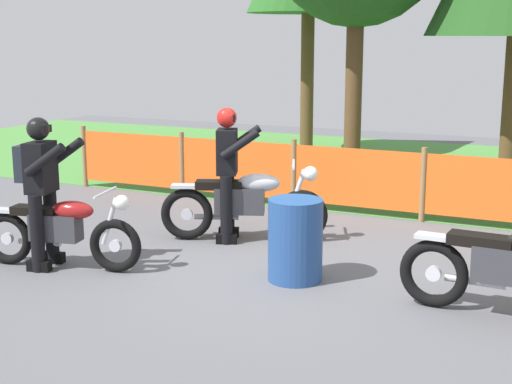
{
  "coord_description": "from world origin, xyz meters",
  "views": [
    {
      "loc": [
        3.14,
        -7.43,
        2.56
      ],
      "look_at": [
        -0.18,
        -0.39,
        0.9
      ],
      "focal_mm": 51.78,
      "sensor_mm": 36.0,
      "label": 1
    }
  ],
  "objects_px": {
    "motorcycle_third": "(61,230)",
    "rider_third": "(41,184)",
    "oil_drum": "(295,240)",
    "rider_trailing": "(228,169)",
    "motorcycle_trailing": "(245,203)"
  },
  "relations": [
    {
      "from": "motorcycle_third",
      "to": "rider_third",
      "type": "bearing_deg",
      "value": -179.49
    },
    {
      "from": "motorcycle_third",
      "to": "oil_drum",
      "type": "relative_size",
      "value": 2.15
    },
    {
      "from": "oil_drum",
      "to": "rider_trailing",
      "type": "bearing_deg",
      "value": 141.16
    },
    {
      "from": "motorcycle_trailing",
      "to": "rider_third",
      "type": "xyz_separation_m",
      "value": [
        -1.56,
        -1.94,
        0.46
      ]
    },
    {
      "from": "rider_trailing",
      "to": "rider_third",
      "type": "xyz_separation_m",
      "value": [
        -1.37,
        -1.86,
        0.03
      ]
    },
    {
      "from": "motorcycle_trailing",
      "to": "oil_drum",
      "type": "height_order",
      "value": "motorcycle_trailing"
    },
    {
      "from": "rider_trailing",
      "to": "oil_drum",
      "type": "relative_size",
      "value": 1.92
    },
    {
      "from": "rider_trailing",
      "to": "oil_drum",
      "type": "height_order",
      "value": "rider_trailing"
    },
    {
      "from": "rider_third",
      "to": "motorcycle_trailing",
      "type": "bearing_deg",
      "value": 39.04
    },
    {
      "from": "rider_trailing",
      "to": "rider_third",
      "type": "relative_size",
      "value": 1.0
    },
    {
      "from": "motorcycle_third",
      "to": "oil_drum",
      "type": "distance_m",
      "value": 2.62
    },
    {
      "from": "rider_trailing",
      "to": "oil_drum",
      "type": "bearing_deg",
      "value": -60.81
    },
    {
      "from": "motorcycle_trailing",
      "to": "oil_drum",
      "type": "bearing_deg",
      "value": -67.1
    },
    {
      "from": "motorcycle_third",
      "to": "rider_trailing",
      "type": "bearing_deg",
      "value": 45.14
    },
    {
      "from": "motorcycle_third",
      "to": "oil_drum",
      "type": "xyz_separation_m",
      "value": [
        2.52,
        0.73,
        0.0
      ]
    }
  ]
}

